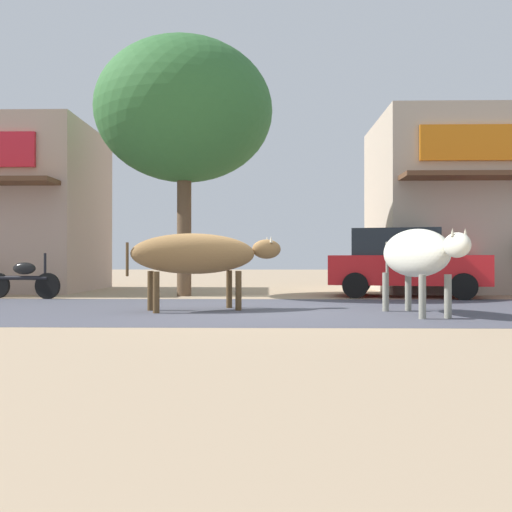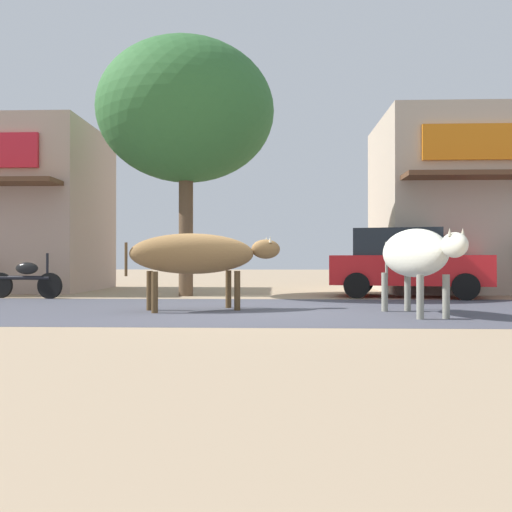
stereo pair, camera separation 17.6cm
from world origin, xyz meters
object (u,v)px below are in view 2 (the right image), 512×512
Objects in this scene: cow_near_brown at (197,254)px; cow_far_dark at (415,254)px; roadside_tree at (186,112)px; parked_hatchback_car at (406,262)px; parked_motorcycle at (26,278)px.

cow_near_brown is 3.73m from cow_far_dark.
roadside_tree is at bearing 134.02° from cow_far_dark.
cow_far_dark is (-0.89, -4.53, 0.15)m from parked_hatchback_car.
cow_far_dark is (4.48, -4.64, -3.57)m from roadside_tree.
cow_near_brown is (0.83, -3.89, -3.57)m from roadside_tree.
cow_near_brown is at bearing 168.38° from cow_far_dark.
parked_motorcycle is at bearing -174.04° from parked_hatchback_car.
cow_far_dark reaches higher than cow_near_brown.
roadside_tree reaches higher than cow_far_dark.
cow_far_dark is at bearing -24.11° from parked_motorcycle.
cow_near_brown is 1.08× the size of cow_far_dark.
roadside_tree is at bearing 178.81° from parked_hatchback_car.
parked_motorcycle is 0.73× the size of cow_far_dark.
parked_hatchback_car is 1.43× the size of cow_near_brown.
parked_motorcycle is (-8.93, -0.93, -0.38)m from parked_hatchback_car.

